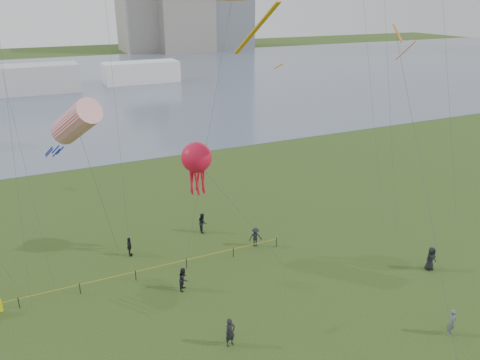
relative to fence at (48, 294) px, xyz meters
name	(u,v)px	position (x,y,z in m)	size (l,w,h in m)	color
lake	(82,85)	(13.31, 86.94, -0.53)	(400.00, 120.00, 0.08)	slate
building_low	(141,13)	(45.31, 154.94, 13.45)	(16.00, 18.00, 28.00)	gray
pavilion_left	(26,79)	(1.31, 81.94, 2.45)	(22.00, 8.00, 6.00)	silver
pavilion_right	(141,72)	(27.31, 84.94, 1.95)	(18.00, 7.00, 5.00)	white
fence	(48,294)	(0.00, 0.00, 0.00)	(24.07, 0.07, 1.05)	black
kite_flyer	(452,322)	(22.72, -14.28, 0.35)	(0.66, 0.43, 1.81)	#595C61
spectator_a	(184,279)	(9.03, -2.62, 0.33)	(0.86, 0.67, 1.76)	black
spectator_b	(255,237)	(16.56, 0.86, 0.30)	(1.10, 0.63, 1.71)	black
spectator_c	(129,247)	(6.52, 3.75, 0.27)	(0.96, 0.40, 1.65)	black
spectator_d	(431,259)	(27.25, -8.09, 0.40)	(0.93, 0.61, 1.91)	black
spectator_f	(230,332)	(9.74, -9.36, 0.38)	(0.68, 0.45, 1.88)	black
spectator_g	(203,223)	(13.42, 5.22, 0.34)	(0.87, 0.68, 1.80)	black
kite_windsock	(76,122)	(3.71, 4.15, 10.92)	(4.48, 5.25, 13.46)	#3F3F42
kite_octopus	(197,158)	(11.79, 1.55, 7.83)	(6.70, 5.26, 9.63)	#3F3F42
kite_delta	(402,52)	(22.78, -6.99, 16.00)	(4.11, 12.56, 18.25)	#3F3F42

